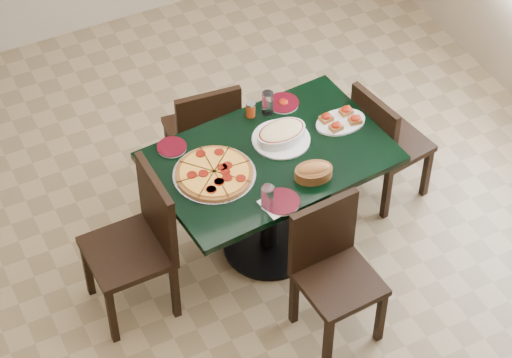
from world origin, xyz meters
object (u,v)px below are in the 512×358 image
bruschetta_platter (341,120)px  chair_right (384,141)px  chair_near (332,265)px  lasagna_casserole (281,134)px  chair_far (205,132)px  bread_basket (314,172)px  pepperoni_pizza (214,173)px  main_table (270,179)px  chair_left (141,238)px

bruschetta_platter → chair_right: bearing=4.8°
chair_near → lasagna_casserole: size_ratio=2.63×
chair_far → lasagna_casserole: same height
chair_right → bruschetta_platter: bearing=84.6°
chair_near → bread_basket: (0.08, 0.38, 0.32)m
chair_right → pepperoni_pizza: bearing=85.1°
chair_near → pepperoni_pizza: bearing=117.9°
chair_near → bruschetta_platter: bearing=54.2°
main_table → chair_left: bearing=177.9°
main_table → chair_right: 0.81m
pepperoni_pizza → bread_basket: 0.53m
chair_right → bread_basket: (-0.67, -0.33, 0.33)m
chair_right → pepperoni_pizza: (-1.14, -0.09, 0.31)m
pepperoni_pizza → lasagna_casserole: bearing=11.1°
lasagna_casserole → bruschetta_platter: bearing=-9.0°
bruschetta_platter → main_table: bearing=-172.3°
main_table → bruschetta_platter: (0.47, 0.06, 0.21)m
chair_right → lasagna_casserole: bearing=80.6°
chair_far → chair_near: bearing=103.7°
main_table → bread_basket: bearing=-67.9°
chair_far → chair_left: size_ratio=0.91×
chair_right → chair_left: size_ratio=0.90×
chair_near → chair_left: 1.03m
chair_far → lasagna_casserole: 0.67m
main_table → chair_far: (-0.12, 0.62, -0.10)m
pepperoni_pizza → lasagna_casserole: size_ratio=1.38×
chair_left → pepperoni_pizza: (0.46, 0.03, 0.25)m
chair_far → chair_near: (0.17, -1.24, 0.01)m
chair_left → bread_basket: size_ratio=4.00×
chair_left → main_table: bearing=92.0°
main_table → chair_near: chair_near is taller
chair_far → bread_basket: (0.25, -0.87, 0.32)m
main_table → bread_basket: bread_basket is taller
main_table → chair_far: chair_far is taller
chair_far → pepperoni_pizza: chair_far is taller
lasagna_casserole → pepperoni_pizza: bearing=-174.0°
chair_left → lasagna_casserole: chair_left is taller
chair_right → chair_left: 1.60m
pepperoni_pizza → chair_left: bearing=-175.9°
main_table → chair_near: size_ratio=1.59×
pepperoni_pizza → bruschetta_platter: (0.81, 0.06, 0.01)m
chair_right → main_table: bearing=86.4°
main_table → chair_right: size_ratio=1.64×
chair_right → chair_left: (-1.60, -0.12, 0.06)m
chair_far → lasagna_casserole: size_ratio=2.60×
bread_basket → chair_left: bearing=178.7°
chair_near → chair_left: size_ratio=0.93×
pepperoni_pizza → bread_basket: bread_basket is taller
chair_right → pepperoni_pizza: size_ratio=1.85×
chair_right → pepperoni_pizza: chair_right is taller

